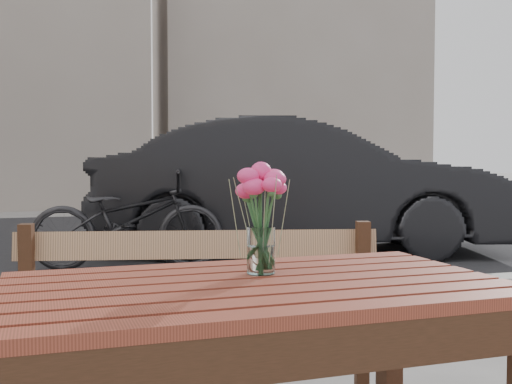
% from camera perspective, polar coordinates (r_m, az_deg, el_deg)
% --- Properties ---
extents(street, '(30.00, 8.12, 0.12)m').
position_cam_1_polar(street, '(6.70, -10.34, -6.20)').
color(street, black).
rests_on(street, ground).
extents(backdrop_buildings, '(15.50, 4.00, 8.00)m').
position_cam_1_polar(backdrop_buildings, '(16.14, -13.09, 11.86)').
color(backdrop_buildings, gray).
rests_on(backdrop_buildings, ground).
extents(main_table, '(1.30, 0.80, 0.78)m').
position_cam_1_polar(main_table, '(1.69, 0.14, -12.24)').
color(main_table, maroon).
rests_on(main_table, ground).
extents(main_bench, '(1.46, 0.68, 0.87)m').
position_cam_1_polar(main_bench, '(2.44, -5.17, -10.49)').
color(main_bench, '#876046').
rests_on(main_bench, ground).
extents(main_vase, '(0.17, 0.17, 0.31)m').
position_cam_1_polar(main_vase, '(1.76, 0.44, -1.12)').
color(main_vase, white).
rests_on(main_vase, main_table).
extents(parked_car, '(4.94, 2.79, 1.54)m').
position_cam_1_polar(parked_car, '(7.49, 3.90, 0.51)').
color(parked_car, black).
rests_on(parked_car, ground).
extents(bicycle, '(1.96, 0.94, 0.99)m').
position_cam_1_polar(bicycle, '(6.45, -11.38, -2.41)').
color(bicycle, black).
rests_on(bicycle, ground).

